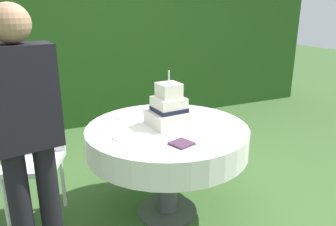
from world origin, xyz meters
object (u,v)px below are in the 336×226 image
at_px(cake_table, 167,140).
at_px(serving_plate_left, 179,111).
at_px(garden_chair, 35,150).
at_px(wedding_cake, 169,110).
at_px(serving_plate_near, 124,116).
at_px(standing_person, 25,133).
at_px(serving_plate_far, 122,138).
at_px(napkin_stack, 182,144).

relative_size(cake_table, serving_plate_left, 8.66).
xyz_separation_m(cake_table, garden_chair, (-0.91, 0.42, -0.08)).
xyz_separation_m(wedding_cake, serving_plate_near, (-0.25, 0.31, -0.11)).
bearing_deg(standing_person, serving_plate_far, 17.40).
xyz_separation_m(cake_table, standing_person, (-0.96, -0.27, 0.31)).
distance_m(serving_plate_near, garden_chair, 0.72).
height_order(cake_table, serving_plate_left, serving_plate_left).
bearing_deg(napkin_stack, standing_person, 175.21).
bearing_deg(serving_plate_far, serving_plate_near, 70.77).
distance_m(cake_table, wedding_cake, 0.23).
bearing_deg(cake_table, serving_plate_near, 122.58).
bearing_deg(cake_table, napkin_stack, -99.07).
bearing_deg(wedding_cake, serving_plate_near, 128.51).
bearing_deg(wedding_cake, garden_chair, 157.73).
distance_m(serving_plate_left, garden_chair, 1.18).
bearing_deg(serving_plate_far, cake_table, 12.25).
bearing_deg(wedding_cake, napkin_stack, -102.59).
relative_size(wedding_cake, standing_person, 0.26).
distance_m(cake_table, serving_plate_near, 0.43).
height_order(serving_plate_far, garden_chair, garden_chair).
relative_size(cake_table, serving_plate_far, 9.18).
height_order(cake_table, standing_person, standing_person).
xyz_separation_m(cake_table, serving_plate_far, (-0.37, -0.08, 0.11)).
bearing_deg(serving_plate_near, standing_person, -140.43).
xyz_separation_m(wedding_cake, serving_plate_far, (-0.40, -0.11, -0.11)).
relative_size(serving_plate_near, napkin_stack, 1.14).
bearing_deg(napkin_stack, cake_table, 80.93).
bearing_deg(serving_plate_near, napkin_stack, -76.38).
bearing_deg(serving_plate_near, serving_plate_far, -109.23).
height_order(serving_plate_far, standing_person, standing_person).
bearing_deg(garden_chair, serving_plate_left, -5.98).
bearing_deg(serving_plate_left, standing_person, -155.14).
bearing_deg(serving_plate_far, wedding_cake, 15.71).
height_order(wedding_cake, napkin_stack, wedding_cake).
height_order(cake_table, serving_plate_near, serving_plate_near).
height_order(cake_table, wedding_cake, wedding_cake).
relative_size(serving_plate_far, serving_plate_left, 0.94).
relative_size(serving_plate_far, garden_chair, 0.15).
bearing_deg(garden_chair, napkin_stack, -41.50).
relative_size(serving_plate_near, standing_person, 0.09).
xyz_separation_m(serving_plate_near, serving_plate_left, (0.47, -0.05, 0.00)).
bearing_deg(serving_plate_near, wedding_cake, -51.49).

